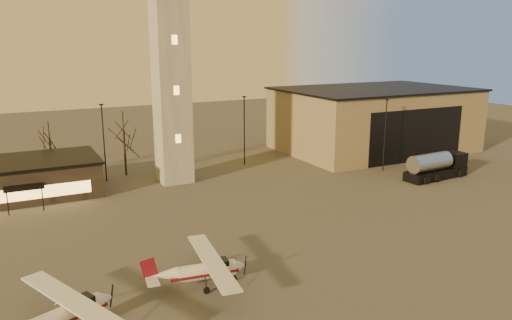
% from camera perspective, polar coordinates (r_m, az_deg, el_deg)
% --- Properties ---
extents(ground, '(220.00, 220.00, 0.00)m').
position_cam_1_polar(ground, '(40.36, 4.32, -12.86)').
color(ground, '#464441').
rests_on(ground, ground).
extents(control_tower, '(6.80, 6.80, 32.60)m').
position_cam_1_polar(control_tower, '(63.73, -9.79, 11.88)').
color(control_tower, gray).
rests_on(control_tower, ground).
extents(hangar, '(30.60, 20.60, 10.30)m').
position_cam_1_polar(hangar, '(85.91, 13.30, 4.59)').
color(hangar, '#847357').
rests_on(hangar, ground).
extents(light_poles, '(58.50, 12.25, 10.14)m').
position_cam_1_polar(light_poles, '(66.00, -9.26, 2.40)').
color(light_poles, black).
rests_on(light_poles, ground).
extents(tree_row, '(37.20, 9.20, 8.80)m').
position_cam_1_polar(tree_row, '(71.18, -22.29, 2.80)').
color(tree_row, black).
rests_on(tree_row, ground).
extents(cessna_front, '(8.34, 10.51, 2.89)m').
position_cam_1_polar(cessna_front, '(38.30, -5.53, -12.75)').
color(cessna_front, silver).
rests_on(cessna_front, ground).
extents(cessna_rear, '(8.81, 10.65, 3.02)m').
position_cam_1_polar(cessna_rear, '(34.69, -20.58, -16.50)').
color(cessna_rear, silver).
rests_on(cessna_rear, ground).
extents(fuel_truck, '(9.71, 3.70, 3.54)m').
position_cam_1_polar(fuel_truck, '(70.51, 19.87, -0.87)').
color(fuel_truck, black).
rests_on(fuel_truck, ground).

